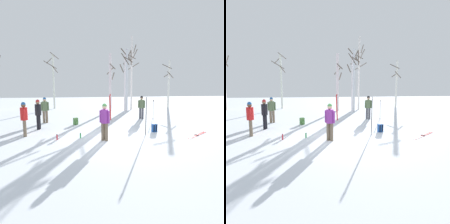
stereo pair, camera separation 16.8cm
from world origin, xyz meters
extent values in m
plane|color=white|center=(0.00, 0.00, 0.00)|extent=(60.00, 60.00, 0.00)
cylinder|color=#72604C|center=(-4.04, 4.33, 0.41)|extent=(0.16, 0.16, 0.82)
cylinder|color=#72604C|center=(-4.21, 4.29, 0.41)|extent=(0.16, 0.16, 0.82)
cylinder|color=#566B47|center=(-4.12, 4.31, 1.13)|extent=(0.34, 0.34, 0.62)
sphere|color=beige|center=(-4.12, 4.31, 1.55)|extent=(0.22, 0.22, 0.22)
sphere|color=#265999|center=(-4.12, 4.31, 1.61)|extent=(0.21, 0.21, 0.21)
cylinder|color=#566B47|center=(-3.92, 4.35, 1.11)|extent=(0.10, 0.10, 0.56)
cylinder|color=#566B47|center=(-4.33, 4.27, 1.11)|extent=(0.10, 0.10, 0.56)
cylinder|color=black|center=(-4.13, 2.50, 0.41)|extent=(0.16, 0.16, 0.82)
cylinder|color=black|center=(-4.15, 2.33, 0.41)|extent=(0.16, 0.16, 0.82)
cylinder|color=black|center=(-4.14, 2.41, 1.13)|extent=(0.34, 0.34, 0.62)
sphere|color=#997051|center=(-4.14, 2.41, 1.55)|extent=(0.22, 0.22, 0.22)
sphere|color=#B22626|center=(-4.14, 2.41, 1.61)|extent=(0.21, 0.21, 0.21)
cylinder|color=black|center=(-4.11, 2.62, 1.11)|extent=(0.10, 0.10, 0.56)
cylinder|color=black|center=(-4.17, 2.21, 1.11)|extent=(0.10, 0.10, 0.56)
cylinder|color=#72604C|center=(-4.45, 0.84, 0.41)|extent=(0.16, 0.16, 0.82)
cylinder|color=#72604C|center=(-4.51, 1.01, 0.41)|extent=(0.16, 0.16, 0.82)
cylinder|color=red|center=(-4.48, 0.93, 1.13)|extent=(0.34, 0.34, 0.62)
sphere|color=brown|center=(-4.48, 0.93, 1.55)|extent=(0.22, 0.22, 0.22)
sphere|color=#265999|center=(-4.48, 0.93, 1.61)|extent=(0.21, 0.21, 0.21)
cylinder|color=red|center=(-4.42, 0.73, 1.11)|extent=(0.10, 0.10, 0.56)
cylinder|color=red|center=(-4.54, 1.13, 1.11)|extent=(0.10, 0.10, 0.56)
cylinder|color=#4C4C56|center=(2.56, 4.88, 0.41)|extent=(0.16, 0.16, 0.82)
cylinder|color=#4C4C56|center=(2.73, 4.82, 0.41)|extent=(0.16, 0.16, 0.82)
cylinder|color=#566B47|center=(2.65, 4.85, 1.13)|extent=(0.34, 0.34, 0.62)
sphere|color=tan|center=(2.65, 4.85, 1.55)|extent=(0.22, 0.22, 0.22)
sphere|color=black|center=(2.65, 4.85, 1.61)|extent=(0.21, 0.21, 0.21)
cylinder|color=#566B47|center=(2.45, 4.93, 1.11)|extent=(0.10, 0.10, 0.56)
cylinder|color=#566B47|center=(2.84, 4.78, 1.11)|extent=(0.10, 0.10, 0.56)
cylinder|color=#72604C|center=(-0.71, -0.34, 0.41)|extent=(0.16, 0.16, 0.82)
cylinder|color=#72604C|center=(-0.56, -0.44, 0.41)|extent=(0.16, 0.16, 0.82)
cylinder|color=purple|center=(-0.63, -0.39, 1.13)|extent=(0.34, 0.34, 0.62)
sphere|color=beige|center=(-0.63, -0.39, 1.55)|extent=(0.22, 0.22, 0.22)
sphere|color=#4C8C4C|center=(-0.63, -0.39, 1.61)|extent=(0.21, 0.21, 0.21)
cylinder|color=purple|center=(-0.81, -0.27, 1.11)|extent=(0.10, 0.10, 0.56)
cylinder|color=purple|center=(-0.46, -0.51, 1.11)|extent=(0.10, 0.10, 0.56)
cube|color=black|center=(1.52, 0.24, 0.93)|extent=(0.04, 0.15, 1.87)
cube|color=black|center=(1.52, 0.24, 1.91)|extent=(0.02, 0.06, 0.10)
cube|color=black|center=(1.53, 0.30, 0.93)|extent=(0.04, 0.15, 1.87)
cube|color=black|center=(1.53, 0.30, 1.91)|extent=(0.02, 0.06, 0.10)
cube|color=red|center=(0.27, 4.60, 0.89)|extent=(0.13, 0.17, 1.78)
cube|color=red|center=(0.27, 4.60, 1.82)|extent=(0.05, 0.06, 0.10)
cube|color=red|center=(0.30, 4.65, 0.89)|extent=(0.13, 0.17, 1.78)
cube|color=red|center=(0.30, 4.65, 1.82)|extent=(0.05, 0.06, 0.10)
cube|color=red|center=(4.09, -0.05, 0.01)|extent=(1.61, 1.18, 0.02)
cube|color=#333338|center=(4.05, -0.08, 0.03)|extent=(0.13, 0.12, 0.03)
cube|color=red|center=(4.14, -0.13, 0.01)|extent=(1.61, 1.18, 0.02)
cube|color=#333338|center=(4.10, -0.16, 0.03)|extent=(0.13, 0.12, 0.03)
cube|color=blue|center=(5.29, 3.67, 0.01)|extent=(0.95, 1.54, 0.02)
cube|color=#333338|center=(5.31, 3.71, 0.03)|extent=(0.12, 0.14, 0.03)
cube|color=blue|center=(5.20, 3.72, 0.01)|extent=(0.95, 1.54, 0.02)
cube|color=#333338|center=(5.23, 3.76, 0.03)|extent=(0.12, 0.14, 0.03)
cylinder|color=#B2B2BC|center=(3.47, 4.66, 0.66)|extent=(0.02, 0.10, 1.33)
cylinder|color=black|center=(3.47, 4.66, 1.38)|extent=(0.04, 0.04, 0.10)
cylinder|color=black|center=(3.47, 4.66, 0.07)|extent=(0.07, 0.07, 0.01)
cylinder|color=#B2B2BC|center=(3.47, 4.52, 0.66)|extent=(0.02, 0.10, 1.33)
cylinder|color=black|center=(3.47, 4.52, 1.38)|extent=(0.04, 0.04, 0.10)
cylinder|color=black|center=(3.47, 4.52, 0.07)|extent=(0.07, 0.07, 0.01)
cube|color=#1E4C99|center=(2.21, 0.90, 0.22)|extent=(0.29, 0.24, 0.44)
cube|color=#1E4C99|center=(2.19, 1.03, 0.15)|extent=(0.20, 0.09, 0.20)
cube|color=black|center=(2.30, 0.80, 0.22)|extent=(0.04, 0.03, 0.37)
cube|color=black|center=(2.16, 0.78, 0.22)|extent=(0.04, 0.03, 0.37)
cube|color=#4C7F3F|center=(-2.10, 3.44, 0.22)|extent=(0.33, 0.31, 0.44)
cube|color=#4C7F3F|center=(-2.03, 3.33, 0.15)|extent=(0.19, 0.16, 0.20)
cube|color=black|center=(-2.23, 3.49, 0.22)|extent=(0.04, 0.04, 0.37)
cube|color=black|center=(-2.11, 3.57, 0.22)|extent=(0.04, 0.04, 0.37)
cylinder|color=green|center=(-1.74, 0.17, 0.12)|extent=(0.07, 0.07, 0.24)
cylinder|color=black|center=(-1.74, 0.17, 0.25)|extent=(0.04, 0.04, 0.02)
cylinder|color=red|center=(-2.82, 0.03, 0.12)|extent=(0.06, 0.06, 0.24)
cylinder|color=black|center=(-2.82, 0.03, 0.26)|extent=(0.04, 0.04, 0.02)
cylinder|color=silver|center=(-4.66, 12.21, 2.81)|extent=(0.19, 0.19, 5.63)
cylinder|color=brown|center=(-4.44, 11.98, 4.07)|extent=(0.54, 0.51, 0.69)
cylinder|color=brown|center=(-4.41, 11.84, 5.40)|extent=(0.81, 0.56, 0.63)
cylinder|color=brown|center=(-4.94, 12.56, 5.10)|extent=(0.78, 0.64, 0.90)
cylinder|color=brown|center=(-4.83, 11.57, 4.48)|extent=(1.32, 0.41, 0.83)
cylinder|color=silver|center=(0.94, 9.57, 2.70)|extent=(0.25, 0.25, 5.39)
cylinder|color=brown|center=(0.99, 9.88, 3.83)|extent=(0.70, 0.20, 0.73)
cylinder|color=brown|center=(1.23, 9.63, 3.32)|extent=(0.21, 0.65, 0.68)
cylinder|color=brown|center=(1.13, 9.30, 4.19)|extent=(0.64, 0.48, 0.51)
cylinder|color=silver|center=(2.34, 8.67, 2.84)|extent=(0.22, 0.22, 5.69)
cylinder|color=brown|center=(2.12, 8.37, 4.76)|extent=(0.70, 0.54, 1.08)
cylinder|color=brown|center=(2.55, 8.80, 5.22)|extent=(0.36, 0.52, 0.71)
cylinder|color=brown|center=(2.41, 8.29, 4.71)|extent=(0.81, 0.22, 0.48)
cylinder|color=silver|center=(2.38, 9.40, 2.73)|extent=(0.25, 0.25, 5.47)
cylinder|color=brown|center=(2.86, 9.27, 5.00)|extent=(0.37, 1.05, 1.26)
cylinder|color=brown|center=(2.29, 8.97, 5.25)|extent=(0.96, 0.28, 1.14)
cylinder|color=brown|center=(2.51, 9.67, 4.78)|extent=(0.63, 0.37, 0.74)
cylinder|color=brown|center=(1.99, 9.32, 4.03)|extent=(0.27, 0.86, 0.82)
cylinder|color=silver|center=(3.23, 10.49, 3.59)|extent=(0.20, 0.20, 7.18)
cylinder|color=brown|center=(3.53, 10.53, 6.01)|extent=(0.15, 0.66, 0.76)
cylinder|color=brown|center=(3.53, 11.01, 4.38)|extent=(1.10, 0.68, 0.71)
cylinder|color=brown|center=(3.07, 10.09, 5.23)|extent=(0.86, 0.39, 0.55)
cylinder|color=brown|center=(3.55, 10.69, 5.47)|extent=(0.48, 0.73, 1.07)
cylinder|color=brown|center=(2.83, 10.48, 5.37)|extent=(0.11, 0.84, 0.84)
cylinder|color=silver|center=(7.66, 11.53, 2.54)|extent=(0.22, 0.22, 5.09)
cylinder|color=brown|center=(7.24, 11.19, 4.43)|extent=(0.76, 0.92, 0.58)
cylinder|color=brown|center=(7.57, 11.89, 3.56)|extent=(0.78, 0.27, 0.50)
cylinder|color=brown|center=(7.64, 11.19, 3.57)|extent=(0.74, 0.11, 0.74)
camera|label=1|loc=(-1.53, -9.13, 2.58)|focal=31.57mm
camera|label=2|loc=(-1.36, -9.15, 2.58)|focal=31.57mm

